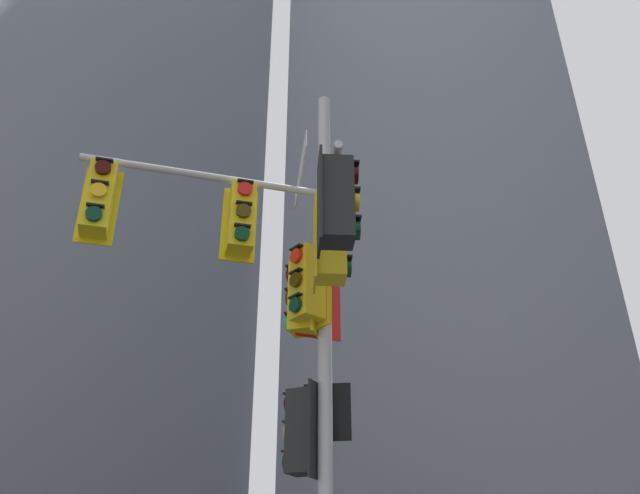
# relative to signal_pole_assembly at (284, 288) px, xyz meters

# --- Properties ---
(building_mid_block) EXTENTS (12.07, 12.07, 54.80)m
(building_mid_block) POSITION_rel_signal_pole_assembly_xyz_m (0.62, 20.59, 22.45)
(building_mid_block) COLOR #9399A3
(building_mid_block) RESTS_ON ground
(signal_pole_assembly) EXTENTS (3.84, 2.80, 8.42)m
(signal_pole_assembly) POSITION_rel_signal_pole_assembly_xyz_m (0.00, 0.00, 0.00)
(signal_pole_assembly) COLOR #B2B2B5
(signal_pole_assembly) RESTS_ON ground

